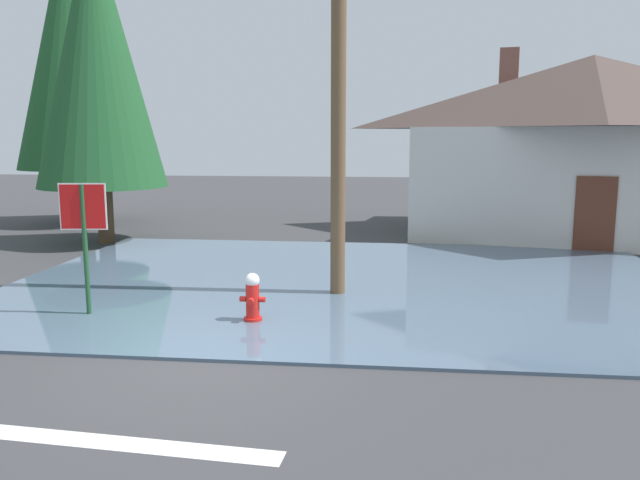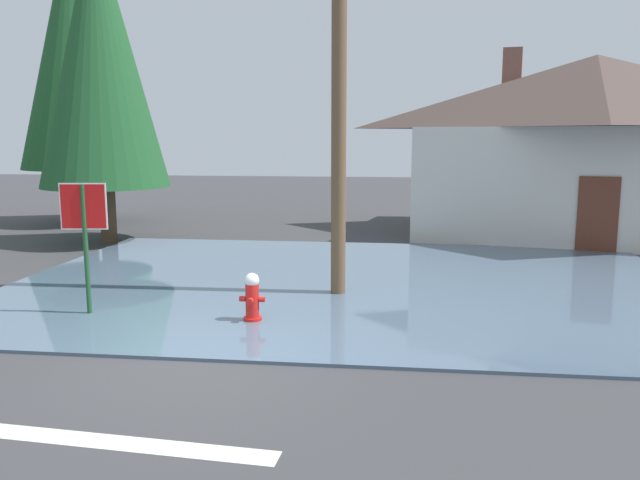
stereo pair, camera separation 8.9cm
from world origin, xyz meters
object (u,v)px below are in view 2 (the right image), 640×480
at_px(utility_pole, 339,26).
at_px(pine_tree_short_left, 79,41).
at_px(stop_sign_near, 84,222).
at_px(house, 592,143).
at_px(fire_hydrant, 252,299).
at_px(pine_tree_tall_left, 100,54).

xyz_separation_m(utility_pole, pine_tree_short_left, (-9.77, 9.41, 1.25)).
distance_m(stop_sign_near, house, 15.09).
bearing_deg(fire_hydrant, stop_sign_near, 178.48).
height_order(utility_pole, pine_tree_tall_left, utility_pole).
height_order(stop_sign_near, house, house).
relative_size(stop_sign_near, house, 0.19).
relative_size(utility_pole, pine_tree_short_left, 0.91).
bearing_deg(pine_tree_tall_left, utility_pole, -36.95).
bearing_deg(utility_pole, fire_hydrant, -121.09).
distance_m(fire_hydrant, pine_tree_tall_left, 10.60).
bearing_deg(house, pine_tree_tall_left, -167.81).
height_order(utility_pole, house, utility_pole).
relative_size(stop_sign_near, utility_pole, 0.24).
bearing_deg(house, utility_pole, -129.43).
distance_m(house, pine_tree_tall_left, 14.53).
bearing_deg(fire_hydrant, house, 52.05).
xyz_separation_m(utility_pole, house, (6.89, 8.38, -2.16)).
xyz_separation_m(stop_sign_near, pine_tree_short_left, (-5.72, 11.35, 4.60)).
relative_size(stop_sign_near, fire_hydrant, 2.71).
height_order(stop_sign_near, utility_pole, utility_pole).
bearing_deg(house, fire_hydrant, -127.95).
relative_size(stop_sign_near, pine_tree_tall_left, 0.25).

